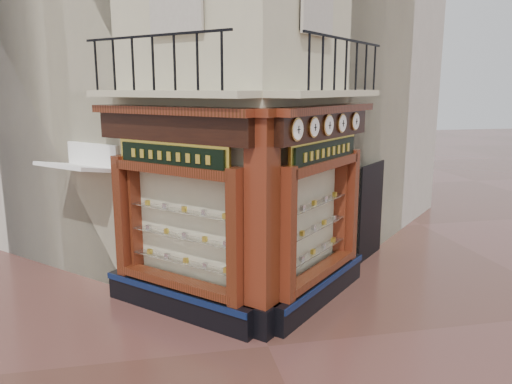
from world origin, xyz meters
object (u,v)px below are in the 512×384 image
object	(u,v)px
signboard_right	(325,152)
clock_e	(355,121)
clock_a	(297,130)
clock_d	(342,123)
awning	(85,290)
clock_c	(328,125)
corner_pilaster	(262,228)
signboard_left	(171,156)
clock_b	(314,127)

from	to	relation	value
signboard_right	clock_e	bearing A→B (deg)	-5.49
clock_a	clock_d	world-z (taller)	clock_a
clock_a	clock_d	size ratio (longest dim) A/B	1.06
clock_a	awning	xyz separation A→B (m)	(-3.95, 2.68, -3.62)
clock_c	clock_d	distance (m)	0.62
awning	corner_pilaster	bearing A→B (deg)	-173.31
clock_c	awning	distance (m)	6.29
clock_e	signboard_left	bearing A→B (deg)	145.91
signboard_left	signboard_right	size ratio (longest dim) A/B	0.96
corner_pilaster	awning	xyz separation A→B (m)	(-3.37, 2.66, -1.95)
corner_pilaster	clock_a	world-z (taller)	corner_pilaster
corner_pilaster	clock_b	bearing A→B (deg)	-22.80
awning	signboard_left	distance (m)	3.99
clock_d	signboard_left	world-z (taller)	clock_d
signboard_left	clock_c	bearing A→B (deg)	-138.56
clock_a	signboard_left	size ratio (longest dim) A/B	0.21
corner_pilaster	clock_c	distance (m)	2.36
corner_pilaster	clock_c	xyz separation A→B (m)	(1.44, 0.83, 1.67)
clock_d	signboard_left	xyz separation A→B (m)	(-3.33, -0.26, -0.52)
awning	signboard_right	xyz separation A→B (m)	(4.83, -1.65, 3.10)
signboard_left	signboard_right	distance (m)	2.92
clock_a	clock_b	distance (m)	0.61
clock_d	awning	bearing A→B (deg)	120.14
clock_b	clock_e	xyz separation A→B (m)	(1.33, 1.33, 0.00)
corner_pilaster	clock_b	xyz separation A→B (m)	(1.02, 0.42, 1.67)
clock_c	awning	world-z (taller)	clock_c
clock_e	signboard_left	distance (m)	3.92
clock_a	clock_e	distance (m)	2.50
clock_b	signboard_left	xyz separation A→B (m)	(-2.48, 0.60, -0.52)
corner_pilaster	clock_e	world-z (taller)	corner_pilaster
clock_d	clock_e	world-z (taller)	clock_d
clock_a	awning	size ratio (longest dim) A/B	0.26
corner_pilaster	clock_a	distance (m)	1.77
clock_c	clock_b	bearing A→B (deg)	-180.00
clock_a	signboard_right	size ratio (longest dim) A/B	0.20
clock_a	clock_e	bearing A→B (deg)	0.00
awning	signboard_left	size ratio (longest dim) A/B	0.82
clock_b	signboard_right	xyz separation A→B (m)	(0.44, 0.60, -0.52)
clock_e	clock_c	bearing A→B (deg)	180.00
awning	signboard_left	world-z (taller)	signboard_left
corner_pilaster	clock_a	size ratio (longest dim) A/B	10.07
signboard_right	awning	bearing A→B (deg)	116.17
clock_b	awning	bearing A→B (deg)	107.91
signboard_right	clock_b	bearing A→B (deg)	-171.44
signboard_left	signboard_right	xyz separation A→B (m)	(2.92, 0.00, 0.00)
signboard_right	clock_a	bearing A→B (deg)	-175.31
clock_c	signboard_left	xyz separation A→B (m)	(-2.90, 0.18, -0.52)
corner_pilaster	clock_d	xyz separation A→B (m)	(1.87, 1.27, 1.67)
clock_b	clock_c	size ratio (longest dim) A/B	0.92
clock_e	awning	bearing A→B (deg)	125.95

